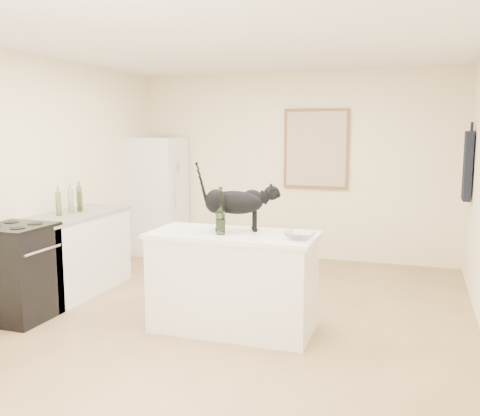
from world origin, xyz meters
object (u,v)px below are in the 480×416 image
object	(u,v)px
stove	(17,273)
black_cat	(235,205)
wine_bottle	(221,214)
glass_bowl	(300,236)
fridge	(158,196)

from	to	relation	value
stove	black_cat	distance (m)	2.21
wine_bottle	glass_bowl	world-z (taller)	wine_bottle
wine_bottle	black_cat	bearing A→B (deg)	71.82
fridge	glass_bowl	world-z (taller)	fridge
glass_bowl	stove	bearing A→B (deg)	-173.47
stove	fridge	bearing A→B (deg)	90.00
wine_bottle	fridge	bearing A→B (deg)	126.63
wine_bottle	glass_bowl	xyz separation A→B (m)	(0.71, 0.01, -0.15)
stove	glass_bowl	xyz separation A→B (m)	(2.68, 0.31, 0.48)
black_cat	glass_bowl	distance (m)	0.70
stove	fridge	xyz separation A→B (m)	(0.00, 2.95, 0.40)
wine_bottle	glass_bowl	size ratio (longest dim) A/B	1.41
black_cat	glass_bowl	size ratio (longest dim) A/B	2.56
stove	fridge	size ratio (longest dim) A/B	0.53
black_cat	wine_bottle	bearing A→B (deg)	-130.71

